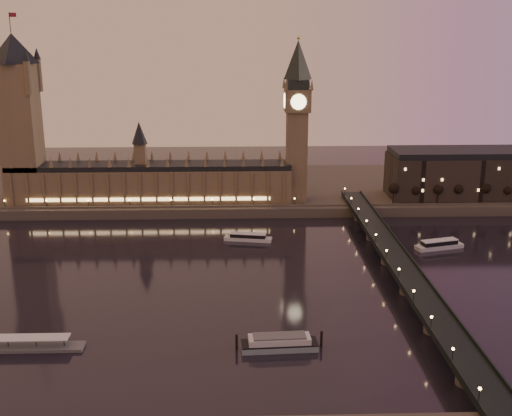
{
  "coord_description": "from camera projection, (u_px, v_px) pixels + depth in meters",
  "views": [
    {
      "loc": [
        15.22,
        -283.75,
        115.93
      ],
      "look_at": [
        25.25,
        35.0,
        25.33
      ],
      "focal_mm": 45.0,
      "sensor_mm": 36.0,
      "label": 1
    }
  ],
  "objects": [
    {
      "name": "westminster_bridge",
      "position": [
        397.0,
        267.0,
        305.3
      ],
      "size": [
        13.2,
        260.0,
        15.3
      ],
      "color": "black",
      "rests_on": "ground"
    },
    {
      "name": "bare_tree_5",
      "position": [
        508.0,
        190.0,
        410.53
      ],
      "size": [
        5.77,
        5.77,
        11.74
      ],
      "color": "black",
      "rests_on": "ground"
    },
    {
      "name": "ground",
      "position": [
        205.0,
        280.0,
        304.03
      ],
      "size": [
        700.0,
        700.0,
        0.0
      ],
      "primitive_type": "plane",
      "color": "black",
      "rests_on": "ground"
    },
    {
      "name": "victoria_tower",
      "position": [
        19.0,
        110.0,
        398.76
      ],
      "size": [
        31.68,
        31.68,
        118.0
      ],
      "color": "brown",
      "rests_on": "ground"
    },
    {
      "name": "palace_of_westminster",
      "position": [
        151.0,
        178.0,
        413.22
      ],
      "size": [
        180.0,
        26.62,
        52.0
      ],
      "color": "brown",
      "rests_on": "ground"
    },
    {
      "name": "cruise_boat_b",
      "position": [
        439.0,
        245.0,
        346.35
      ],
      "size": [
        27.51,
        13.43,
        4.93
      ],
      "rotation": [
        0.0,
        0.0,
        0.27
      ],
      "color": "silver",
      "rests_on": "ground"
    },
    {
      "name": "far_embankment",
      "position": [
        257.0,
        189.0,
        462.76
      ],
      "size": [
        560.0,
        130.0,
        6.0
      ],
      "primitive_type": "cube",
      "color": "#423D35",
      "rests_on": "ground"
    },
    {
      "name": "bare_tree_2",
      "position": [
        438.0,
        191.0,
        409.15
      ],
      "size": [
        5.77,
        5.77,
        11.74
      ],
      "color": "black",
      "rests_on": "ground"
    },
    {
      "name": "moored_barge",
      "position": [
        279.0,
        343.0,
        238.28
      ],
      "size": [
        32.82,
        9.48,
        6.02
      ],
      "rotation": [
        0.0,
        0.0,
        0.05
      ],
      "color": "#7E96A1",
      "rests_on": "ground"
    },
    {
      "name": "bare_tree_3",
      "position": [
        461.0,
        191.0,
        409.61
      ],
      "size": [
        5.77,
        5.77,
        11.74
      ],
      "color": "black",
      "rests_on": "ground"
    },
    {
      "name": "pontoon_pier",
      "position": [
        25.0,
        346.0,
        238.6
      ],
      "size": [
        43.34,
        7.22,
        11.56
      ],
      "color": "#595B5E",
      "rests_on": "ground"
    },
    {
      "name": "bare_tree_4",
      "position": [
        485.0,
        190.0,
        410.07
      ],
      "size": [
        5.77,
        5.77,
        11.74
      ],
      "color": "black",
      "rests_on": "ground"
    },
    {
      "name": "bare_tree_1",
      "position": [
        414.0,
        191.0,
        408.69
      ],
      "size": [
        5.77,
        5.77,
        11.74
      ],
      "color": "black",
      "rests_on": "ground"
    },
    {
      "name": "bare_tree_0",
      "position": [
        391.0,
        191.0,
        408.23
      ],
      "size": [
        5.77,
        5.77,
        11.74
      ],
      "color": "black",
      "rests_on": "ground"
    },
    {
      "name": "cruise_boat_a",
      "position": [
        248.0,
        237.0,
        359.39
      ],
      "size": [
        27.19,
        10.48,
        4.25
      ],
      "rotation": [
        0.0,
        0.0,
        -0.18
      ],
      "color": "silver",
      "rests_on": "ground"
    },
    {
      "name": "big_ben",
      "position": [
        297.0,
        112.0,
        404.51
      ],
      "size": [
        17.68,
        17.68,
        104.0
      ],
      "color": "brown",
      "rests_on": "ground"
    },
    {
      "name": "city_block",
      "position": [
        504.0,
        171.0,
        429.74
      ],
      "size": [
        155.0,
        45.0,
        34.0
      ],
      "color": "black",
      "rests_on": "ground"
    }
  ]
}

